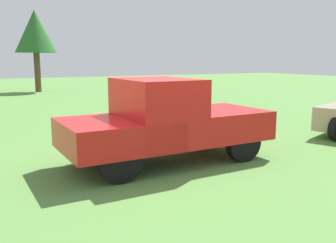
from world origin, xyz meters
TOP-DOWN VIEW (x-y plane):
  - ground_plane at (0.00, 0.00)m, footprint 80.00×80.00m
  - pickup_truck at (0.17, 0.21)m, footprint 4.63×2.04m
  - tree_back_left at (0.58, 20.03)m, footprint 2.76×2.76m

SIDE VIEW (x-z plane):
  - ground_plane at x=0.00m, z-range 0.00..0.00m
  - pickup_truck at x=0.17m, z-range 0.04..1.88m
  - tree_back_left at x=0.58m, z-range 1.29..6.80m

